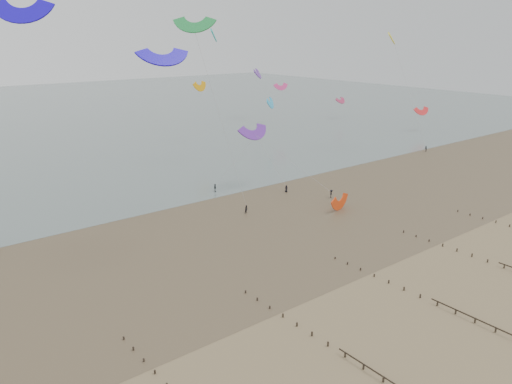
{
  "coord_description": "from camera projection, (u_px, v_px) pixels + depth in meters",
  "views": [
    {
      "loc": [
        -51.12,
        -37.58,
        34.33
      ],
      "look_at": [
        0.41,
        28.0,
        8.0
      ],
      "focal_mm": 35.0,
      "sensor_mm": 36.0,
      "label": 1
    }
  ],
  "objects": [
    {
      "name": "ground",
      "position": [
        379.0,
        296.0,
        68.63
      ],
      "size": [
        500.0,
        500.0,
        0.0
      ],
      "primitive_type": "plane",
      "color": "brown",
      "rests_on": "ground"
    },
    {
      "name": "sea_and_shore",
      "position": [
        215.0,
        230.0,
        92.02
      ],
      "size": [
        500.0,
        665.0,
        0.03
      ],
      "color": "#475654",
      "rests_on": "ground"
    },
    {
      "name": "kitesurfers",
      "position": [
        283.0,
        189.0,
        113.16
      ],
      "size": [
        158.18,
        20.78,
        1.87
      ],
      "color": "black",
      "rests_on": "ground"
    },
    {
      "name": "grounded_kite",
      "position": [
        340.0,
        209.0,
        102.66
      ],
      "size": [
        6.84,
        5.93,
        3.22
      ],
      "primitive_type": null,
      "rotation": [
        1.54,
        0.0,
        0.26
      ],
      "color": "#E73C0E",
      "rests_on": "ground"
    },
    {
      "name": "kites_airborne",
      "position": [
        51.0,
        93.0,
        116.94
      ],
      "size": [
        241.6,
        128.27,
        37.34
      ],
      "color": "#AB2750",
      "rests_on": "ground"
    }
  ]
}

